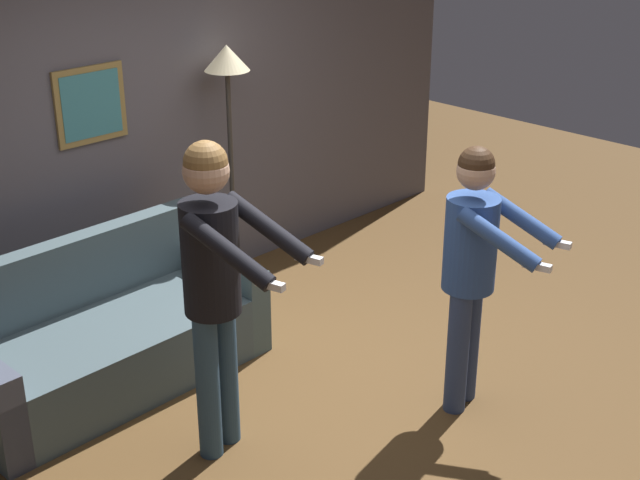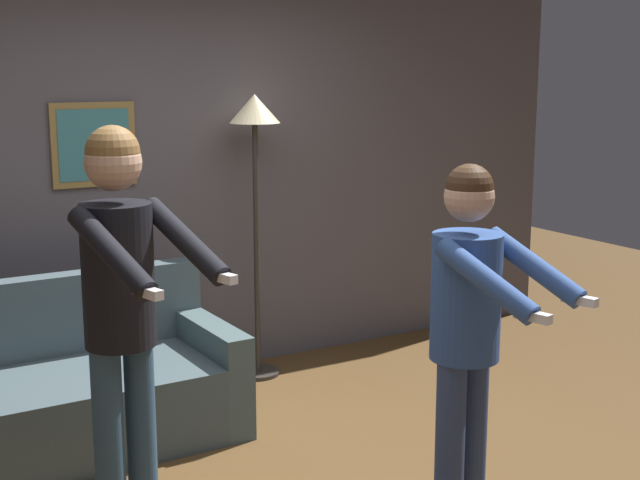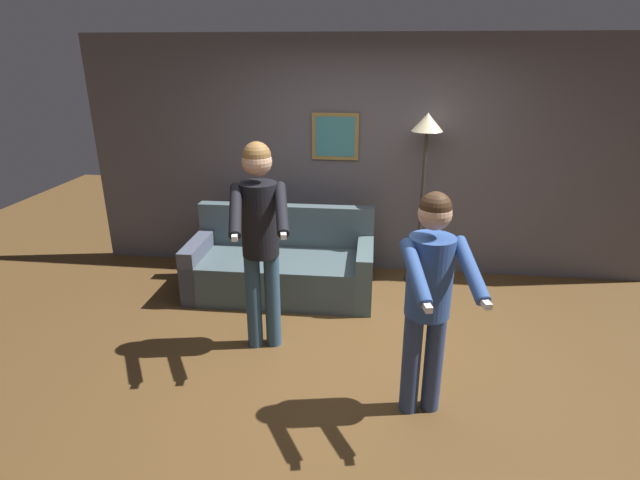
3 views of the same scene
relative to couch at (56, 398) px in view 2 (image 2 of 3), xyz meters
name	(u,v)px [view 2 (image 2 of 3)]	position (x,y,z in m)	size (l,w,h in m)	color
back_wall_assembly	(154,180)	(0.87, 0.77, 1.02)	(6.40, 0.09, 2.60)	#555159
couch	(56,398)	(0.00, 0.00, 0.00)	(1.91, 0.88, 0.87)	#44555B
torchiere_lamp	(255,145)	(1.44, 0.48, 1.24)	(0.32, 0.32, 1.83)	#332D28
person_standing_left	(121,292)	(0.05, -1.05, 0.81)	(0.54, 0.74, 1.78)	#2E4C66
person_standing_right	(469,316)	(1.34, -1.73, 0.69)	(0.53, 0.69, 1.61)	navy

